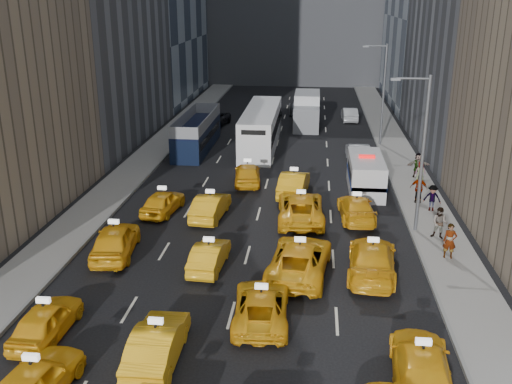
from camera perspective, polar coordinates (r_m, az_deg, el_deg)
ground at (r=23.38m, az=-3.22°, el=-14.73°), size 160.00×160.00×0.00m
sidewalk_west at (r=48.01m, az=-11.02°, el=3.18°), size 3.00×90.00×0.15m
sidewalk_east at (r=46.57m, az=14.60°, el=2.41°), size 3.00×90.00×0.15m
curb_west at (r=47.61m, az=-9.35°, el=3.17°), size 0.15×90.00×0.18m
curb_east at (r=46.36m, az=12.83°, el=2.50°), size 0.15×90.00×0.18m
streetlight_near at (r=32.72m, az=16.17°, el=4.07°), size 2.15×0.22×9.00m
streetlight_far at (r=52.11m, az=12.52°, el=9.80°), size 2.15×0.22×9.00m
taxi_0 at (r=21.48m, az=-21.27°, el=-17.24°), size 2.32×4.55×1.48m
taxi_4 at (r=24.78m, az=-20.25°, el=-11.97°), size 1.77×4.18×1.41m
taxi_5 at (r=22.19m, az=-9.85°, el=-14.73°), size 1.67×4.63×1.52m
taxi_6 at (r=24.37m, az=0.54°, el=-11.27°), size 2.50×5.01×1.36m
taxi_7 at (r=21.69m, az=16.17°, el=-16.26°), size 2.44×5.16×1.45m
taxi_8 at (r=30.84m, az=-13.90°, el=-4.71°), size 2.55×5.11×1.67m
taxi_9 at (r=28.76m, az=-4.70°, el=-6.35°), size 1.63×4.12×1.33m
taxi_10 at (r=28.05m, az=4.39°, el=-6.68°), size 3.36×6.15×1.63m
taxi_11 at (r=28.54m, az=11.52°, el=-6.59°), size 2.78×5.77×1.62m
taxi_12 at (r=36.13m, az=-9.30°, el=-0.99°), size 2.26×4.41×1.44m
taxi_13 at (r=35.02m, az=-4.57°, el=-1.41°), size 1.96×4.64×1.49m
taxi_14 at (r=34.56m, az=4.50°, el=-1.58°), size 2.97×5.96×1.62m
taxi_15 at (r=35.21m, az=10.00°, el=-1.60°), size 2.30×4.99×1.41m
taxi_16 at (r=41.15m, az=-0.85°, el=1.86°), size 2.32×4.71×1.54m
taxi_17 at (r=38.95m, az=3.80°, el=0.87°), size 2.17×5.06×1.62m
nypd_van at (r=40.35m, az=10.92°, el=1.72°), size 2.40×5.97×2.55m
double_decker at (r=50.75m, az=-5.92°, el=6.00°), size 3.62×10.81×3.08m
city_bus at (r=51.28m, az=0.53°, el=6.43°), size 2.80×13.27×3.43m
box_truck at (r=59.47m, az=5.10°, el=8.12°), size 2.79×7.50×3.39m
misc_car_0 at (r=47.22m, az=10.18°, el=3.86°), size 1.90×4.82×1.56m
misc_car_1 at (r=59.84m, az=-4.31°, el=7.37°), size 3.42×6.18×1.64m
misc_car_2 at (r=66.21m, az=4.23°, el=8.46°), size 2.28×5.25×1.50m
misc_car_3 at (r=62.59m, az=1.62°, el=7.84°), size 2.16×4.34×1.42m
misc_car_4 at (r=63.02m, az=9.33°, el=7.69°), size 1.69×4.45×1.45m
pedestrian_0 at (r=30.90m, az=18.81°, el=-4.65°), size 0.73×0.53×1.86m
pedestrian_1 at (r=33.15m, az=17.91°, el=-2.97°), size 1.00×0.79×1.81m
pedestrian_2 at (r=37.24m, az=17.21°, el=-0.57°), size 1.16×0.71×1.67m
pedestrian_3 at (r=38.48m, az=15.95°, el=0.35°), size 1.19×0.73×1.88m
pedestrian_4 at (r=42.52m, az=16.12°, el=1.91°), size 0.81×0.48×1.59m
pedestrian_5 at (r=43.85m, az=15.88°, el=2.61°), size 1.74×0.74×1.82m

